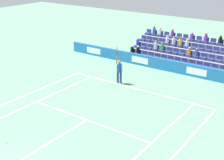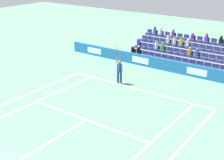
{
  "view_description": "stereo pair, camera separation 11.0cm",
  "coord_description": "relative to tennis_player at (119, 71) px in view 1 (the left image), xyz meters",
  "views": [
    {
      "loc": [
        -10.22,
        5.5,
        8.5
      ],
      "look_at": [
        0.79,
        -9.97,
        1.1
      ],
      "focal_mm": 50.42,
      "sensor_mm": 36.0,
      "label": 1
    },
    {
      "loc": [
        -10.31,
        5.44,
        8.5
      ],
      "look_at": [
        0.79,
        -9.97,
        1.1
      ],
      "focal_mm": 50.42,
      "sensor_mm": 36.0,
      "label": 2
    }
  ],
  "objects": [
    {
      "name": "line_singles_sideline_left",
      "position": [
        2.53,
        6.02,
        -0.99
      ],
      "size": [
        0.1,
        11.89,
        0.01
      ],
      "primitive_type": "cube",
      "color": "white",
      "rests_on": "ground"
    },
    {
      "name": "line_baseline",
      "position": [
        -1.58,
        0.07,
        -0.99
      ],
      "size": [
        10.97,
        0.1,
        0.01
      ],
      "primitive_type": "cube",
      "color": "white",
      "rests_on": "ground"
    },
    {
      "name": "sponsor_barrier",
      "position": [
        -1.58,
        -4.52,
        -0.52
      ],
      "size": [
        19.83,
        0.22,
        0.95
      ],
      "color": "#1E66AD",
      "rests_on": "ground"
    },
    {
      "name": "line_doubles_sideline_left",
      "position": [
        3.9,
        6.02,
        -0.99
      ],
      "size": [
        0.1,
        11.89,
        0.01
      ],
      "primitive_type": "cube",
      "color": "white",
      "rests_on": "ground"
    },
    {
      "name": "loose_tennis_ball",
      "position": [
        0.11,
        9.69,
        -0.96
      ],
      "size": [
        0.07,
        0.07,
        0.07
      ],
      "primitive_type": "sphere",
      "color": "#D1E533",
      "rests_on": "ground"
    },
    {
      "name": "line_singles_sideline_right",
      "position": [
        -5.7,
        6.02,
        -0.99
      ],
      "size": [
        0.1,
        11.89,
        0.01
      ],
      "primitive_type": "cube",
      "color": "white",
      "rests_on": "ground"
    },
    {
      "name": "stadium_stand",
      "position": [
        -1.56,
        -7.46,
        -0.3
      ],
      "size": [
        8.68,
        3.8,
        2.61
      ],
      "color": "gray",
      "rests_on": "ground"
    },
    {
      "name": "tennis_player",
      "position": [
        0.0,
        0.0,
        0.0
      ],
      "size": [
        0.53,
        0.38,
        2.85
      ],
      "color": "navy",
      "rests_on": "ground"
    },
    {
      "name": "line_centre_mark",
      "position": [
        -1.58,
        0.17,
        -0.99
      ],
      "size": [
        0.1,
        0.2,
        0.01
      ],
      "primitive_type": "cube",
      "color": "white",
      "rests_on": "ground"
    },
    {
      "name": "line_doubles_sideline_right",
      "position": [
        -7.07,
        6.02,
        -0.99
      ],
      "size": [
        0.1,
        11.89,
        0.01
      ],
      "primitive_type": "cube",
      "color": "white",
      "rests_on": "ground"
    },
    {
      "name": "line_service",
      "position": [
        -1.58,
        5.56,
        -0.99
      ],
      "size": [
        8.23,
        0.1,
        0.01
      ],
      "primitive_type": "cube",
      "color": "white",
      "rests_on": "ground"
    },
    {
      "name": "line_centre_service",
      "position": [
        -1.58,
        8.76,
        -0.99
      ],
      "size": [
        0.1,
        6.4,
        0.01
      ],
      "primitive_type": "cube",
      "color": "white",
      "rests_on": "ground"
    }
  ]
}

